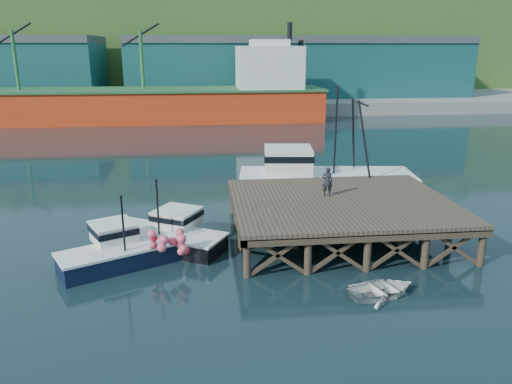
{
  "coord_description": "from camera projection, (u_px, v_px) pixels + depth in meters",
  "views": [
    {
      "loc": [
        -2.15,
        -25.72,
        10.19
      ],
      "look_at": [
        0.97,
        2.0,
        2.14
      ],
      "focal_mm": 35.0,
      "sensor_mm": 36.0,
      "label": 1
    }
  ],
  "objects": [
    {
      "name": "hillside",
      "position": [
        207.0,
        45.0,
        120.03
      ],
      "size": [
        220.0,
        50.0,
        22.0
      ],
      "primitive_type": "cube",
      "color": "#2D511E",
      "rests_on": "ground"
    },
    {
      "name": "dockworker",
      "position": [
        327.0,
        181.0,
        28.13
      ],
      "size": [
        0.7,
        0.57,
        1.67
      ],
      "primitive_type": "imported",
      "rotation": [
        0.0,
        0.0,
        2.82
      ],
      "color": "black",
      "rests_on": "wharf"
    },
    {
      "name": "wharf",
      "position": [
        342.0,
        204.0,
        27.48
      ],
      "size": [
        12.0,
        10.0,
        2.62
      ],
      "color": "brown",
      "rests_on": "ground"
    },
    {
      "name": "warehouse_mid",
      "position": [
        211.0,
        70.0,
        87.86
      ],
      "size": [
        28.0,
        16.0,
        9.0
      ],
      "primitive_type": "cube",
      "color": "#184F4F",
      "rests_on": "far_quay"
    },
    {
      "name": "cargo_ship",
      "position": [
        155.0,
        98.0,
        71.61
      ],
      "size": [
        55.5,
        10.0,
        13.75
      ],
      "color": "red",
      "rests_on": "ground"
    },
    {
      "name": "boat_navy",
      "position": [
        120.0,
        250.0,
        24.32
      ],
      "size": [
        6.27,
        4.6,
        3.71
      ],
      "rotation": [
        0.0,
        0.0,
        0.47
      ],
      "color": "black",
      "rests_on": "ground"
    },
    {
      "name": "ground",
      "position": [
        243.0,
        240.0,
        27.61
      ],
      "size": [
        300.0,
        300.0,
        0.0
      ],
      "primitive_type": "plane",
      "color": "black",
      "rests_on": "ground"
    },
    {
      "name": "dinghy",
      "position": [
        382.0,
        289.0,
        21.24
      ],
      "size": [
        3.48,
        2.85,
        0.63
      ],
      "primitive_type": "imported",
      "rotation": [
        0.0,
        0.0,
        1.82
      ],
      "color": "silver",
      "rests_on": "ground"
    },
    {
      "name": "trawler",
      "position": [
        322.0,
        179.0,
        34.01
      ],
      "size": [
        12.16,
        5.55,
        7.87
      ],
      "rotation": [
        0.0,
        0.0,
        -0.12
      ],
      "color": "beige",
      "rests_on": "ground"
    },
    {
      "name": "far_quay",
      "position": [
        211.0,
        99.0,
        94.16
      ],
      "size": [
        160.0,
        40.0,
        2.0
      ],
      "primitive_type": "cube",
      "color": "gray",
      "rests_on": "ground"
    },
    {
      "name": "warehouse_right",
      "position": [
        375.0,
        69.0,
        91.09
      ],
      "size": [
        30.0,
        16.0,
        9.0
      ],
      "primitive_type": "cube",
      "color": "#184F4F",
      "rests_on": "far_quay"
    },
    {
      "name": "warehouse_left",
      "position": [
        3.0,
        71.0,
        84.1
      ],
      "size": [
        32.0,
        16.0,
        9.0
      ],
      "primitive_type": "cube",
      "color": "#184F4F",
      "rests_on": "far_quay"
    },
    {
      "name": "boat_black",
      "position": [
        169.0,
        233.0,
        26.5
      ],
      "size": [
        6.65,
        5.73,
        3.91
      ],
      "rotation": [
        0.0,
        0.0,
        -0.52
      ],
      "color": "black",
      "rests_on": "ground"
    }
  ]
}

